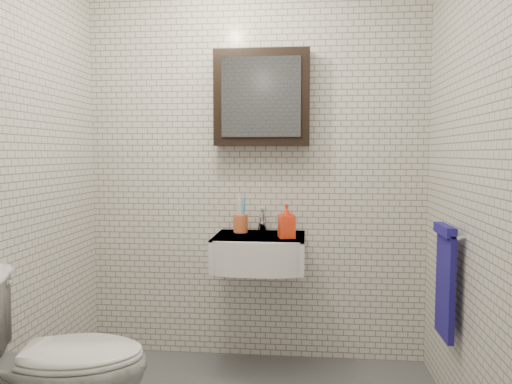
% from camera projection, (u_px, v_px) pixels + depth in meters
% --- Properties ---
extents(room_shell, '(2.22, 2.02, 2.51)m').
position_uv_depth(room_shell, '(233.00, 128.00, 2.25)').
color(room_shell, silver).
rests_on(room_shell, ground).
extents(washbasin, '(0.55, 0.50, 0.20)m').
position_uv_depth(washbasin, '(259.00, 252.00, 3.02)').
color(washbasin, white).
rests_on(washbasin, room_shell).
extents(faucet, '(0.06, 0.20, 0.15)m').
position_uv_depth(faucet, '(262.00, 221.00, 3.21)').
color(faucet, silver).
rests_on(faucet, washbasin).
extents(mirror_cabinet, '(0.60, 0.15, 0.60)m').
position_uv_depth(mirror_cabinet, '(262.00, 98.00, 3.14)').
color(mirror_cabinet, black).
rests_on(mirror_cabinet, room_shell).
extents(towel_rail, '(0.09, 0.30, 0.58)m').
position_uv_depth(towel_rail, '(445.00, 276.00, 2.55)').
color(towel_rail, silver).
rests_on(towel_rail, room_shell).
extents(toothbrush_cup, '(0.11, 0.11, 0.25)m').
position_uv_depth(toothbrush_cup, '(241.00, 222.00, 3.18)').
color(toothbrush_cup, '#CE6033').
rests_on(toothbrush_cup, washbasin).
extents(soap_bottle, '(0.11, 0.11, 0.20)m').
position_uv_depth(soap_bottle, '(287.00, 221.00, 2.96)').
color(soap_bottle, orange).
rests_on(soap_bottle, washbasin).
extents(toilet, '(0.91, 0.62, 0.85)m').
position_uv_depth(toilet, '(51.00, 366.00, 2.18)').
color(toilet, white).
rests_on(toilet, ground).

